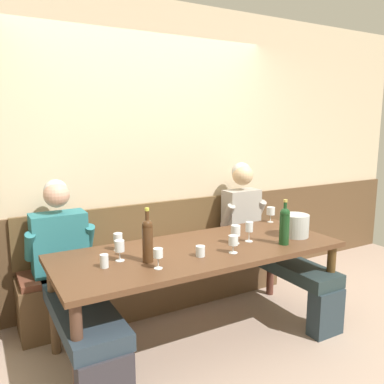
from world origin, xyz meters
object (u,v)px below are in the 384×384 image
Objects in this scene: ice_bucket at (295,225)px; water_tumbler_left at (200,251)px; wine_glass_center_rear at (233,241)px; water_tumbler_center at (104,261)px; wine_glass_mid_left at (271,212)px; wine_glass_near_bucket at (158,254)px; person_right_seat at (264,235)px; wine_glass_center_front at (118,238)px; wine_glass_mid_right at (236,232)px; wine_glass_right_end at (120,247)px; wine_bottle_clear_water at (284,225)px; dining_table at (200,258)px; wine_bottle_amber_mid at (148,239)px; wine_glass_by_bottle at (249,228)px; wall_bench at (160,274)px; person_center_right_seat at (71,274)px.

water_tumbler_left is at bearing -177.65° from ice_bucket.
water_tumbler_center is (-0.91, 0.18, -0.04)m from wine_glass_center_rear.
wine_glass_mid_left is 1.07× the size of wine_glass_near_bucket.
wine_glass_center_front is at bearing -176.54° from person_right_seat.
wine_glass_mid_right is at bearing -0.15° from water_tumbler_center.
wine_glass_center_rear is 0.90× the size of wine_glass_right_end.
ice_bucket is (-0.06, -0.47, 0.21)m from person_right_seat.
wine_bottle_clear_water is 2.44× the size of wine_glass_mid_left.
water_tumbler_center is (-1.68, -0.38, 0.16)m from person_right_seat.
wine_bottle_clear_water is (-0.30, -0.59, 0.28)m from person_right_seat.
dining_table is at bearing 59.41° from water_tumbler_left.
wine_glass_mid_left reaches higher than wine_glass_near_bucket.
water_tumbler_left is (0.37, -0.08, -0.12)m from wine_bottle_amber_mid.
person_right_seat is at bearing 36.24° from wine_glass_center_rear.
wine_glass_center_front is at bearing 155.33° from dining_table.
water_tumbler_center is at bearing 171.34° from wine_bottle_amber_mid.
water_tumbler_center is at bearing 147.25° from wine_glass_near_bucket.
dining_table is 6.14× the size of wine_bottle_clear_water.
ice_bucket reaches higher than water_tumbler_left.
person_right_seat is at bearing 38.73° from wine_glass_by_bottle.
wine_glass_near_bucket is 0.36m from water_tumbler_center.
water_tumbler_center is at bearing 168.90° from wine_glass_center_rear.
dining_table is 13.61× the size of wine_glass_by_bottle.
wine_glass_center_front is at bearing 146.56° from wine_glass_center_rear.
water_tumbler_center is (-1.38, 0.20, -0.11)m from wine_bottle_clear_water.
wine_glass_mid_left is at bearing 0.48° from person_right_seat.
wine_glass_mid_right is 1.01× the size of wine_glass_mid_left.
wine_glass_by_bottle is (-0.43, 0.07, 0.02)m from ice_bucket.
water_tumbler_left is (0.36, 0.07, -0.06)m from wine_glass_near_bucket.
water_tumbler_left is (-1.08, -0.51, -0.06)m from wine_glass_mid_left.
person_right_seat reaches higher than wall_bench.
person_right_seat reaches higher than water_tumbler_center.
person_center_right_seat is 1.83m from ice_bucket.
person_center_right_seat reaches higher than dining_table.
water_tumbler_center is (-1.75, -0.38, -0.06)m from wine_glass_mid_left.
wine_glass_near_bucket is (-0.61, -0.02, 0.01)m from wine_glass_center_rear.
water_tumbler_left is at bearing -96.02° from wall_bench.
wine_glass_by_bottle is (-0.49, -0.39, 0.23)m from person_right_seat.
wine_glass_center_front is 0.50m from wine_glass_near_bucket.
wine_glass_by_bottle is 1.82× the size of water_tumbler_center.
ice_bucket is at bearing 27.01° from wine_bottle_clear_water.
dining_table is 5.79× the size of wine_bottle_amber_mid.
dining_table is 16.03× the size of wine_glass_near_bucket.
water_tumbler_center is (-0.76, -0.04, 0.12)m from dining_table.
wine_glass_right_end is (-1.48, 0.16, 0.01)m from ice_bucket.
wine_glass_near_bucket is at bearing -32.75° from water_tumbler_center.
wine_bottle_amber_mid is 4.96× the size of water_tumbler_left.
wine_glass_mid_right is (0.30, -0.04, 0.17)m from dining_table.
dining_table is at bearing 2.66° from water_tumbler_center.
wine_glass_near_bucket is (-0.76, -0.19, 0.00)m from wine_glass_mid_right.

